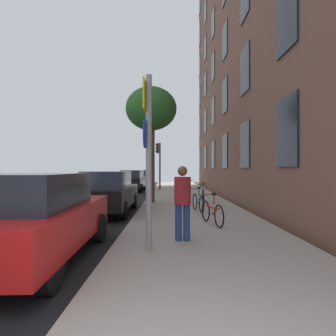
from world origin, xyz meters
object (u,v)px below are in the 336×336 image
(sign_post, at_px, (147,148))
(car_3, at_px, (142,178))
(bicycle_1, at_px, (197,202))
(bicycle_2, at_px, (202,195))
(tree_near, at_px, (150,110))
(pedestrian_0, at_px, (182,198))
(traffic_light, at_px, (158,157))
(car_2, at_px, (132,181))
(car_0, at_px, (35,216))
(bicycle_0, at_px, (211,212))
(bicycle_3, at_px, (188,189))
(car_1, at_px, (108,192))

(sign_post, bearing_deg, car_3, 95.40)
(bicycle_1, bearing_deg, bicycle_2, 78.92)
(sign_post, xyz_separation_m, bicycle_1, (1.54, 5.03, -1.65))
(tree_near, height_order, pedestrian_0, tree_near)
(traffic_light, xyz_separation_m, car_2, (-1.99, -1.01, -1.84))
(car_0, relative_size, car_3, 0.97)
(tree_near, distance_m, pedestrian_0, 8.26)
(bicycle_0, height_order, car_0, car_0)
(sign_post, distance_m, car_0, 2.43)
(pedestrian_0, height_order, car_3, pedestrian_0)
(sign_post, distance_m, tree_near, 8.46)
(tree_near, height_order, bicycle_1, tree_near)
(traffic_light, bearing_deg, bicycle_0, -82.13)
(bicycle_0, height_order, car_3, car_3)
(car_3, bearing_deg, bicycle_3, -69.63)
(car_0, xyz_separation_m, car_2, (-0.32, 16.57, -0.00))
(tree_near, bearing_deg, traffic_light, 89.61)
(sign_post, relative_size, car_3, 0.77)
(tree_near, bearing_deg, car_0, -100.70)
(bicycle_2, bearing_deg, car_2, 117.66)
(bicycle_1, bearing_deg, sign_post, -107.04)
(car_2, bearing_deg, sign_post, -81.76)
(car_1, bearing_deg, bicycle_2, 32.29)
(traffic_light, relative_size, tree_near, 0.67)
(traffic_light, distance_m, bicycle_2, 9.98)
(sign_post, height_order, bicycle_3, sign_post)
(tree_near, relative_size, car_1, 1.25)
(traffic_light, bearing_deg, car_0, -95.42)
(sign_post, bearing_deg, traffic_light, 91.17)
(bicycle_0, relative_size, bicycle_2, 0.92)
(bicycle_0, bearing_deg, car_2, 106.40)
(sign_post, relative_size, tree_near, 0.62)
(tree_near, distance_m, bicycle_1, 5.47)
(traffic_light, bearing_deg, pedestrian_0, -86.25)
(tree_near, relative_size, bicycle_3, 3.25)
(sign_post, height_order, bicycle_0, sign_post)
(tree_near, distance_m, bicycle_3, 6.08)
(bicycle_0, height_order, bicycle_2, bicycle_2)
(bicycle_0, xyz_separation_m, car_0, (-3.69, -2.93, 0.36))
(bicycle_2, distance_m, car_1, 4.68)
(car_0, height_order, car_3, same)
(sign_post, distance_m, bicycle_2, 8.17)
(bicycle_1, height_order, car_0, car_0)
(tree_near, distance_m, car_3, 14.93)
(car_1, relative_size, car_3, 1.00)
(bicycle_3, xyz_separation_m, car_3, (-3.86, 10.39, 0.35))
(pedestrian_0, bearing_deg, car_3, 97.46)
(traffic_light, relative_size, car_2, 0.85)
(tree_near, relative_size, car_3, 1.25)
(traffic_light, xyz_separation_m, pedestrian_0, (1.08, -16.47, -1.62))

